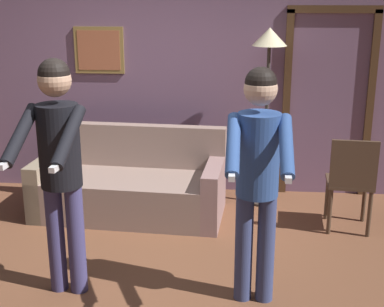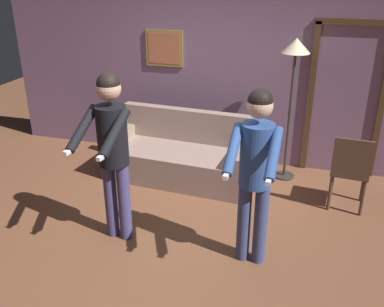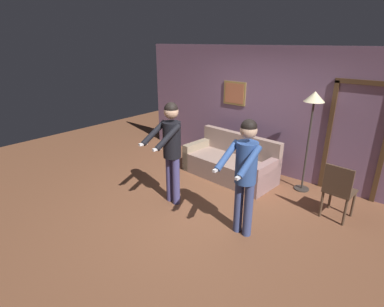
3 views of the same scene
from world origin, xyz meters
name	(u,v)px [view 3 (image 3 of 3)]	position (x,y,z in m)	size (l,w,h in m)	color
ground_plane	(200,206)	(0.00, 0.00, 0.00)	(12.00, 12.00, 0.00)	brown
back_wall_assembly	(266,111)	(0.02, 2.16, 1.30)	(6.40, 0.10, 2.60)	slate
couch	(230,164)	(-0.29, 1.36, 0.28)	(1.95, 0.98, 0.87)	gray
torchiere_lamp	(313,108)	(1.10, 1.76, 1.58)	(0.36, 0.36, 1.87)	#332D28
person_standing_left	(171,144)	(-0.47, -0.19, 1.08)	(0.47, 0.69, 1.78)	#433F74
person_standing_right	(245,168)	(0.94, -0.20, 1.05)	(0.44, 0.67, 1.73)	#3A4576
dining_chair_distant	(338,189)	(1.87, 1.09, 0.53)	(0.45, 0.45, 0.93)	#4C3828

